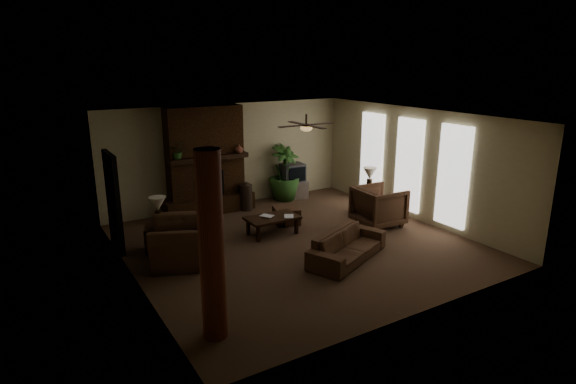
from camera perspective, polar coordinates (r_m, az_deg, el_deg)
room_shell at (r=10.06m, az=1.18°, el=1.12°), size 7.00×7.00×7.00m
fireplace at (r=12.58m, az=-9.84°, el=2.71°), size 2.40×0.70×2.80m
windows at (r=12.36m, az=14.32°, el=3.15°), size 0.08×3.65×2.35m
log_column at (r=6.74m, az=-9.20°, el=-6.61°), size 0.36×0.36×2.80m
doorway at (r=10.58m, az=-20.29°, el=-1.12°), size 0.10×1.00×2.10m
ceiling_fan at (r=10.30m, az=2.21°, el=7.86°), size 1.35×1.35×0.37m
sofa at (r=9.68m, az=7.21°, el=-5.89°), size 2.08×1.35×0.79m
armchair_left at (r=9.65m, az=-12.74°, el=-5.04°), size 1.29×1.55×1.16m
armchair_right at (r=11.70m, az=10.90°, el=-1.48°), size 1.02×1.08×1.07m
coffee_table at (r=10.95m, az=-1.90°, el=-3.28°), size 1.20×0.70×0.43m
ottoman at (r=11.75m, az=-0.20°, el=-2.82°), size 0.75×0.75×0.40m
tv_stand at (r=13.87m, az=0.50°, el=0.31°), size 0.94×0.67×0.50m
tv at (r=13.74m, az=0.56°, el=2.35°), size 0.68×0.57×0.52m
floor_vase at (r=12.77m, az=-5.10°, el=-0.27°), size 0.34×0.34×0.77m
floor_plant at (r=13.66m, az=-0.44°, el=0.92°), size 1.36×1.80×0.89m
side_table_left at (r=10.41m, az=-15.40°, el=-5.47°), size 0.65×0.65×0.55m
lamp_left at (r=10.16m, az=-15.42°, el=-1.66°), size 0.38×0.38×0.65m
side_table_right at (r=12.81m, az=9.37°, el=-1.10°), size 0.62×0.62×0.55m
lamp_right at (r=12.61m, az=9.83°, el=2.02°), size 0.37×0.37×0.65m
mantel_plant at (r=11.99m, az=-13.14°, el=4.68°), size 0.49×0.52×0.33m
mantel_vase at (r=12.52m, az=-5.91°, el=5.21°), size 0.26×0.27×0.22m
book_a at (r=10.82m, az=-2.87°, el=-2.41°), size 0.20×0.13×0.29m
book_b at (r=10.87m, az=-0.45°, el=-2.28°), size 0.19×0.13×0.29m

